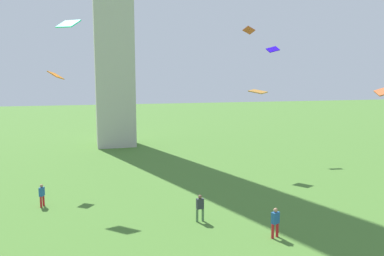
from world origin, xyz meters
TOP-DOWN VIEW (x-y plane):
  - person_0 at (-11.20, 17.57)m, footprint 0.39×0.49m
  - person_1 at (2.40, 8.33)m, footprint 0.53×0.42m
  - person_2 at (-1.08, 11.87)m, footprint 0.55×0.29m
  - kite_flying_0 at (13.29, 30.78)m, footprint 1.52×0.94m
  - kite_flying_2 at (-9.06, 21.31)m, footprint 2.00×1.96m
  - kite_flying_3 at (-10.34, 23.61)m, footprint 1.42×1.53m
  - kite_flying_4 at (7.95, 23.11)m, footprint 1.75×1.87m
  - kite_flying_5 at (4.39, 17.26)m, footprint 1.04×0.78m

SIDE VIEW (x-z plane):
  - person_0 at x=-11.20m, z-range 0.11..1.75m
  - person_2 at x=-1.08m, z-range 0.12..1.88m
  - person_1 at x=2.40m, z-range 0.12..1.89m
  - kite_flying_4 at x=7.95m, z-range 7.61..8.03m
  - kite_flying_3 at x=-10.34m, z-range 8.99..9.75m
  - kite_flying_0 at x=13.29m, z-range 11.97..12.83m
  - kite_flying_5 at x=4.39m, z-range 12.50..13.09m
  - kite_flying_2 at x=-9.06m, z-range 12.96..13.71m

